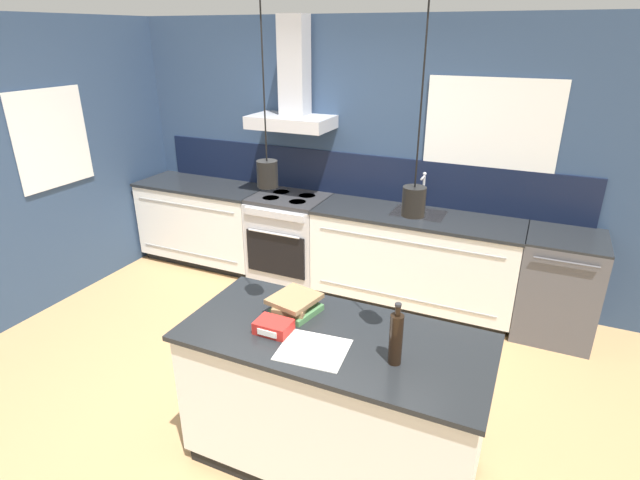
% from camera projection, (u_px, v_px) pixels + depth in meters
% --- Properties ---
extents(ground_plane, '(16.00, 16.00, 0.00)m').
position_uv_depth(ground_plane, '(255.00, 385.00, 3.74)').
color(ground_plane, '#A87F51').
rests_on(ground_plane, ground).
extents(wall_back, '(5.60, 2.48, 2.60)m').
position_uv_depth(wall_back, '(352.00, 152.00, 4.91)').
color(wall_back, navy).
rests_on(wall_back, ground_plane).
extents(wall_left, '(0.08, 3.80, 2.60)m').
position_uv_depth(wall_left, '(67.00, 161.00, 4.75)').
color(wall_left, navy).
rests_on(wall_left, ground_plane).
extents(counter_run_left, '(1.43, 0.64, 0.91)m').
position_uv_depth(counter_run_left, '(205.00, 222.00, 5.62)').
color(counter_run_left, black).
rests_on(counter_run_left, ground_plane).
extents(counter_run_sink, '(1.89, 0.64, 1.27)m').
position_uv_depth(counter_run_sink, '(413.00, 259.00, 4.71)').
color(counter_run_sink, black).
rests_on(counter_run_sink, ground_plane).
extents(oven_range, '(0.75, 0.66, 0.91)m').
position_uv_depth(oven_range, '(290.00, 238.00, 5.20)').
color(oven_range, '#B5B5BA').
rests_on(oven_range, ground_plane).
extents(dishwasher, '(0.62, 0.65, 0.91)m').
position_uv_depth(dishwasher, '(558.00, 286.00, 4.23)').
color(dishwasher, '#4C4C51').
rests_on(dishwasher, ground_plane).
extents(kitchen_island, '(1.71, 0.80, 0.91)m').
position_uv_depth(kitchen_island, '(333.00, 401.00, 2.91)').
color(kitchen_island, black).
rests_on(kitchen_island, ground_plane).
extents(bottle_on_island, '(0.07, 0.07, 0.34)m').
position_uv_depth(bottle_on_island, '(396.00, 338.00, 2.46)').
color(bottle_on_island, black).
rests_on(bottle_on_island, kitchen_island).
extents(book_stack, '(0.30, 0.31, 0.10)m').
position_uv_depth(book_stack, '(295.00, 304.00, 2.94)').
color(book_stack, '#4C7F4C').
rests_on(book_stack, kitchen_island).
extents(red_supply_box, '(0.20, 0.15, 0.07)m').
position_uv_depth(red_supply_box, '(273.00, 327.00, 2.75)').
color(red_supply_box, red).
rests_on(red_supply_box, kitchen_island).
extents(paper_pile, '(0.38, 0.33, 0.01)m').
position_uv_depth(paper_pile, '(313.00, 350.00, 2.61)').
color(paper_pile, silver).
rests_on(paper_pile, kitchen_island).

